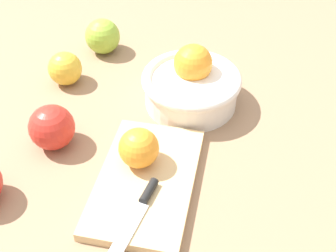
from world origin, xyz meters
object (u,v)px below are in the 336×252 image
at_px(cutting_board, 146,181).
at_px(knife, 140,208).
at_px(apple_front_right, 52,127).
at_px(orange_on_board, 139,148).
at_px(apple_front_left_2, 65,68).
at_px(apple_front_left, 103,36).
at_px(bowl, 191,84).

relative_size(cutting_board, knife, 1.62).
distance_m(cutting_board, knife, 0.07).
xyz_separation_m(knife, apple_front_right, (-0.10, -0.20, 0.02)).
relative_size(orange_on_board, apple_front_left_2, 0.96).
bearing_deg(apple_front_left, knife, 31.60).
xyz_separation_m(orange_on_board, apple_front_right, (-0.01, -0.17, -0.01)).
relative_size(knife, apple_front_left_2, 2.24).
distance_m(orange_on_board, apple_front_right, 0.17).
bearing_deg(apple_front_right, apple_front_left, -171.42).
xyz_separation_m(knife, apple_front_left_2, (-0.27, -0.27, 0.01)).
bearing_deg(apple_front_left_2, cutting_board, 51.26).
distance_m(bowl, apple_front_left_2, 0.27).
bearing_deg(orange_on_board, bowl, 171.57).
height_order(orange_on_board, knife, orange_on_board).
bearing_deg(cutting_board, knife, 12.55).
bearing_deg(bowl, orange_on_board, -8.43).
distance_m(bowl, apple_front_right, 0.27).
distance_m(cutting_board, apple_front_left, 0.41).
distance_m(cutting_board, apple_front_left_2, 0.33).
relative_size(bowl, apple_front_left_2, 2.76).
distance_m(knife, apple_front_left_2, 0.38).
bearing_deg(apple_front_left, apple_front_right, 8.58).
relative_size(cutting_board, orange_on_board, 3.78).
xyz_separation_m(cutting_board, apple_front_right, (-0.04, -0.19, 0.03)).
distance_m(cutting_board, orange_on_board, 0.05).
xyz_separation_m(knife, apple_front_left, (-0.40, -0.25, 0.02)).
height_order(bowl, orange_on_board, bowl).
relative_size(bowl, orange_on_board, 2.88).
relative_size(bowl, cutting_board, 0.76).
distance_m(knife, apple_front_right, 0.23).
height_order(knife, apple_front_left_2, apple_front_left_2).
bearing_deg(apple_front_left_2, orange_on_board, 52.76).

